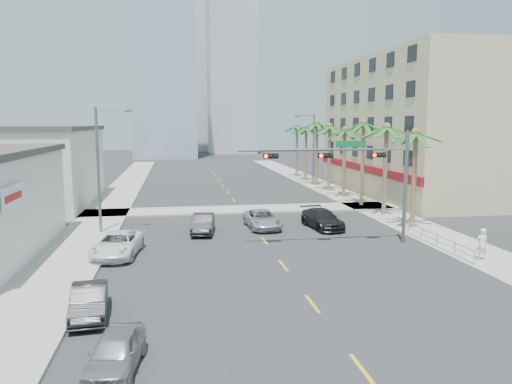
# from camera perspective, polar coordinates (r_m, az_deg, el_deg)

# --- Properties ---
(ground) EXTENTS (260.00, 260.00, 0.00)m
(ground) POSITION_cam_1_polar(r_m,az_deg,el_deg) (24.35, 5.16, -10.98)
(ground) COLOR #262628
(ground) RESTS_ON ground
(sidewalk_right) EXTENTS (4.00, 120.00, 0.15)m
(sidewalk_right) POSITION_cam_1_polar(r_m,az_deg,el_deg) (46.55, 13.45, -1.98)
(sidewalk_right) COLOR gray
(sidewalk_right) RESTS_ON ground
(sidewalk_left) EXTENTS (4.00, 120.00, 0.15)m
(sidewalk_left) POSITION_cam_1_polar(r_m,az_deg,el_deg) (43.48, -17.24, -2.80)
(sidewalk_left) COLOR gray
(sidewalk_left) RESTS_ON ground
(sidewalk_cross) EXTENTS (80.00, 4.00, 0.15)m
(sidewalk_cross) POSITION_cam_1_polar(r_m,az_deg,el_deg) (45.36, -1.70, -2.02)
(sidewalk_cross) COLOR gray
(sidewalk_cross) RESTS_ON ground
(building_right) EXTENTS (15.25, 28.00, 15.00)m
(building_right) POSITION_cam_1_polar(r_m,az_deg,el_deg) (59.23, 18.97, 7.09)
(building_right) COLOR #C6B68B
(building_right) RESTS_ON ground
(building_left_far) EXTENTS (11.00, 18.00, 7.20)m
(building_left_far) POSITION_cam_1_polar(r_m,az_deg,el_deg) (52.33, -24.34, 2.50)
(building_left_far) COLOR beige
(building_left_far) RESTS_ON ground
(tower_far_left) EXTENTS (14.00, 14.00, 48.00)m
(tower_far_left) POSITION_cam_1_polar(r_m,az_deg,el_deg) (118.45, -10.52, 15.57)
(tower_far_left) COLOR #99B2C6
(tower_far_left) RESTS_ON ground
(tower_far_right) EXTENTS (12.00, 12.00, 60.00)m
(tower_far_right) POSITION_cam_1_polar(r_m,az_deg,el_deg) (134.97, -2.86, 17.29)
(tower_far_right) COLOR #ADADB2
(tower_far_right) RESTS_ON ground
(tower_far_center) EXTENTS (16.00, 16.00, 42.00)m
(tower_far_center) POSITION_cam_1_polar(r_m,az_deg,el_deg) (147.93, -8.23, 12.88)
(tower_far_center) COLOR #ADADB2
(tower_far_center) RESTS_ON ground
(traffic_signal_mast) EXTENTS (11.12, 0.54, 7.20)m
(traffic_signal_mast) POSITION_cam_1_polar(r_m,az_deg,el_deg) (32.52, 11.72, 2.77)
(traffic_signal_mast) COLOR slate
(traffic_signal_mast) RESTS_ON ground
(palm_tree_0) EXTENTS (4.80, 4.80, 7.80)m
(palm_tree_0) POSITION_cam_1_polar(r_m,az_deg,el_deg) (38.47, 17.82, 6.34)
(palm_tree_0) COLOR brown
(palm_tree_0) RESTS_ON ground
(palm_tree_1) EXTENTS (4.80, 4.80, 8.16)m
(palm_tree_1) POSITION_cam_1_polar(r_m,az_deg,el_deg) (43.17, 14.70, 7.05)
(palm_tree_1) COLOR brown
(palm_tree_1) RESTS_ON ground
(palm_tree_2) EXTENTS (4.80, 4.80, 8.52)m
(palm_tree_2) POSITION_cam_1_polar(r_m,az_deg,el_deg) (47.97, 12.20, 7.60)
(palm_tree_2) COLOR brown
(palm_tree_2) RESTS_ON ground
(palm_tree_3) EXTENTS (4.80, 4.80, 7.80)m
(palm_tree_3) POSITION_cam_1_polar(r_m,az_deg,el_deg) (52.86, 10.12, 6.90)
(palm_tree_3) COLOR brown
(palm_tree_3) RESTS_ON ground
(palm_tree_4) EXTENTS (4.80, 4.80, 8.16)m
(palm_tree_4) POSITION_cam_1_polar(r_m,az_deg,el_deg) (57.79, 8.42, 7.36)
(palm_tree_4) COLOR brown
(palm_tree_4) RESTS_ON ground
(palm_tree_5) EXTENTS (4.80, 4.80, 8.52)m
(palm_tree_5) POSITION_cam_1_polar(r_m,az_deg,el_deg) (62.77, 6.99, 7.73)
(palm_tree_5) COLOR brown
(palm_tree_5) RESTS_ON ground
(palm_tree_6) EXTENTS (4.80, 4.80, 7.80)m
(palm_tree_6) POSITION_cam_1_polar(r_m,az_deg,el_deg) (67.79, 5.76, 7.17)
(palm_tree_6) COLOR brown
(palm_tree_6) RESTS_ON ground
(palm_tree_7) EXTENTS (4.80, 4.80, 8.16)m
(palm_tree_7) POSITION_cam_1_polar(r_m,az_deg,el_deg) (72.82, 4.70, 7.50)
(palm_tree_7) COLOR brown
(palm_tree_7) RESTS_ON ground
(streetlight_left) EXTENTS (2.55, 0.25, 9.00)m
(streetlight_left) POSITION_cam_1_polar(r_m,az_deg,el_deg) (36.80, -17.30, 3.15)
(streetlight_left) COLOR slate
(streetlight_left) RESTS_ON ground
(streetlight_right) EXTENTS (2.55, 0.25, 9.00)m
(streetlight_right) POSITION_cam_1_polar(r_m,az_deg,el_deg) (62.67, 6.42, 5.25)
(streetlight_right) COLOR slate
(streetlight_right) RESTS_ON ground
(guardrail) EXTENTS (0.08, 8.08, 1.00)m
(guardrail) POSITION_cam_1_polar(r_m,az_deg,el_deg) (33.34, 20.02, -5.06)
(guardrail) COLOR silver
(guardrail) RESTS_ON ground
(car_parked_near) EXTENTS (1.93, 3.85, 1.26)m
(car_parked_near) POSITION_cam_1_polar(r_m,az_deg,el_deg) (17.27, -15.74, -17.18)
(car_parked_near) COLOR #A6A6AB
(car_parked_near) RESTS_ON ground
(car_parked_mid) EXTENTS (1.76, 4.07, 1.30)m
(car_parked_mid) POSITION_cam_1_polar(r_m,az_deg,el_deg) (21.91, -18.54, -11.75)
(car_parked_mid) COLOR black
(car_parked_mid) RESTS_ON ground
(car_parked_far) EXTENTS (2.99, 5.41, 1.43)m
(car_parked_far) POSITION_cam_1_polar(r_m,az_deg,el_deg) (30.90, -15.56, -5.79)
(car_parked_far) COLOR white
(car_parked_far) RESTS_ON ground
(car_lane_left) EXTENTS (2.01, 4.40, 1.40)m
(car_lane_left) POSITION_cam_1_polar(r_m,az_deg,el_deg) (36.12, -6.08, -3.61)
(car_lane_left) COLOR black
(car_lane_left) RESTS_ON ground
(car_lane_center) EXTENTS (2.48, 4.97, 1.35)m
(car_lane_center) POSITION_cam_1_polar(r_m,az_deg,el_deg) (37.65, 0.72, -3.13)
(car_lane_center) COLOR silver
(car_lane_center) RESTS_ON ground
(car_lane_right) EXTENTS (2.61, 5.12, 1.42)m
(car_lane_right) POSITION_cam_1_polar(r_m,az_deg,el_deg) (37.94, 7.57, -3.06)
(car_lane_right) COLOR black
(car_lane_right) RESTS_ON ground
(pedestrian) EXTENTS (0.67, 0.44, 1.83)m
(pedestrian) POSITION_cam_1_polar(r_m,az_deg,el_deg) (31.17, 24.42, -5.44)
(pedestrian) COLOR white
(pedestrian) RESTS_ON sidewalk_right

